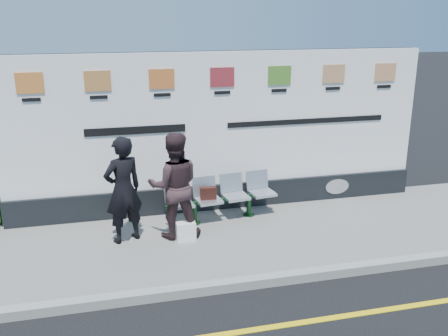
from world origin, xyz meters
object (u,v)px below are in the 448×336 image
woman_left (123,190)px  bench (222,208)px  billboard (221,143)px  woman_right (174,186)px

woman_left → bench: bearing=170.4°
bench → woman_left: woman_left is taller
billboard → bench: bearing=-102.2°
woman_right → billboard: bearing=-130.5°
billboard → woman_right: (-1.08, -1.12, -0.39)m
woman_left → woman_right: woman_right is taller
woman_right → woman_left: bearing=2.3°
woman_left → woman_right: 0.84m
billboard → bench: (-0.14, -0.63, -1.08)m
bench → woman_right: (-0.94, -0.50, 0.69)m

